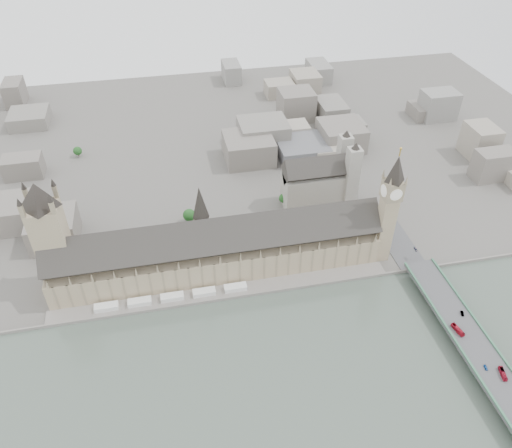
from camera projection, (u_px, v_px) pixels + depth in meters
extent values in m
plane|color=#595651|center=(222.00, 287.00, 401.98)|extent=(900.00, 900.00, 0.00)
cube|color=gray|center=(225.00, 299.00, 389.57)|extent=(600.00, 1.50, 3.00)
cube|color=gray|center=(223.00, 292.00, 395.61)|extent=(270.00, 15.00, 2.00)
cube|color=white|center=(106.00, 307.00, 379.70)|extent=(18.00, 7.00, 4.00)
cube|color=white|center=(140.00, 302.00, 383.71)|extent=(18.00, 7.00, 4.00)
cube|color=white|center=(172.00, 297.00, 387.72)|extent=(18.00, 7.00, 4.00)
cube|color=white|center=(204.00, 292.00, 391.72)|extent=(18.00, 7.00, 4.00)
cube|color=white|center=(235.00, 287.00, 395.73)|extent=(18.00, 7.00, 4.00)
cube|color=gray|center=(218.00, 259.00, 409.47)|extent=(265.00, 40.00, 25.00)
cube|color=#2D2B28|center=(216.00, 238.00, 395.38)|extent=(265.00, 40.73, 40.73)
cube|color=gray|center=(384.00, 229.00, 410.87)|extent=(12.00, 12.00, 62.00)
cube|color=gray|center=(392.00, 190.00, 386.53)|extent=(14.00, 14.00, 16.00)
cylinder|color=white|center=(401.00, 189.00, 387.68)|extent=(0.60, 10.00, 10.00)
cylinder|color=white|center=(384.00, 191.00, 385.38)|extent=(0.60, 10.00, 10.00)
cylinder|color=white|center=(389.00, 185.00, 392.04)|extent=(10.00, 0.60, 10.00)
cylinder|color=white|center=(396.00, 195.00, 381.02)|extent=(10.00, 0.60, 10.00)
cone|color=#282420|center=(397.00, 169.00, 374.67)|extent=(17.00, 17.00, 22.00)
cylinder|color=gold|center=(400.00, 153.00, 365.94)|extent=(1.00, 1.00, 6.00)
sphere|color=gold|center=(401.00, 149.00, 363.76)|extent=(2.00, 2.00, 2.00)
cone|color=gray|center=(399.00, 171.00, 385.06)|extent=(2.40, 2.40, 8.00)
cone|color=gray|center=(384.00, 173.00, 382.97)|extent=(2.40, 2.40, 8.00)
cone|color=gray|center=(407.00, 180.00, 375.11)|extent=(2.40, 2.40, 8.00)
cone|color=gray|center=(391.00, 182.00, 373.03)|extent=(2.40, 2.40, 8.00)
cube|color=gray|center=(55.00, 249.00, 377.35)|extent=(23.00, 23.00, 80.00)
cone|color=#282420|center=(37.00, 195.00, 346.15)|extent=(30.00, 30.00, 20.00)
cylinder|color=gray|center=(202.00, 227.00, 393.43)|extent=(12.00, 12.00, 20.00)
cone|color=#282420|center=(200.00, 202.00, 378.45)|extent=(13.00, 13.00, 28.00)
cube|color=#474749|center=(463.00, 334.00, 357.81)|extent=(25.00, 325.00, 10.25)
cube|color=gray|center=(314.00, 189.00, 480.85)|extent=(60.00, 28.00, 34.00)
cube|color=#2D2B28|center=(315.00, 169.00, 467.13)|extent=(60.00, 28.28, 28.28)
cube|color=gray|center=(343.00, 165.00, 485.80)|extent=(12.00, 12.00, 64.00)
cube|color=gray|center=(351.00, 179.00, 467.44)|extent=(12.00, 12.00, 64.00)
imported|color=#AA1324|center=(458.00, 330.00, 352.58)|extent=(5.08, 12.14, 3.29)
imported|color=#A9152B|center=(503.00, 373.00, 324.48)|extent=(5.01, 11.07, 3.00)
imported|color=#16458F|center=(486.00, 367.00, 328.99)|extent=(2.49, 4.49, 1.44)
imported|color=gray|center=(462.00, 313.00, 365.47)|extent=(3.06, 5.19, 1.62)
imported|color=gray|center=(416.00, 249.00, 421.01)|extent=(2.28, 5.09, 1.45)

